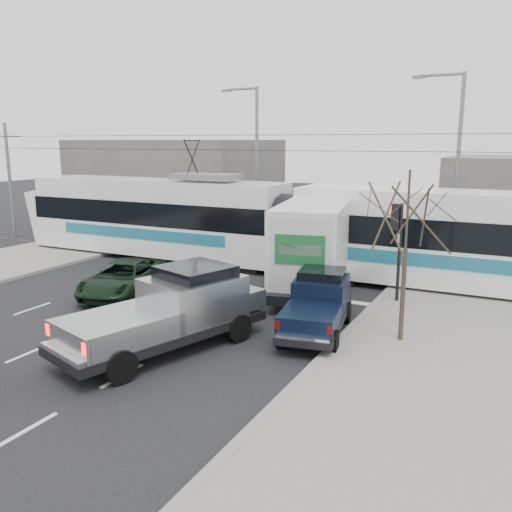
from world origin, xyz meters
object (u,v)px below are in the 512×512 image
at_px(bare_tree, 407,218).
at_px(street_lamp_near, 454,159).
at_px(traffic_signal, 397,231).
at_px(street_lamp_far, 254,155).
at_px(green_car, 124,278).
at_px(tram, 291,226).
at_px(silver_pickup, 174,309).
at_px(box_truck, 314,249).
at_px(navy_pickup, 318,303).

distance_m(bare_tree, street_lamp_near, 11.58).
relative_size(traffic_signal, street_lamp_far, 0.40).
bearing_deg(green_car, tram, 41.55).
xyz_separation_m(street_lamp_far, tram, (5.24, -6.55, -3.00)).
xyz_separation_m(traffic_signal, tram, (-5.42, 2.95, -0.63)).
height_order(tram, green_car, tram).
relative_size(bare_tree, street_lamp_far, 0.56).
distance_m(bare_tree, silver_pickup, 7.19).
relative_size(street_lamp_far, box_truck, 1.20).
bearing_deg(silver_pickup, traffic_signal, 74.58).
bearing_deg(street_lamp_far, traffic_signal, -41.72).
height_order(street_lamp_near, green_car, street_lamp_near).
bearing_deg(green_car, street_lamp_far, 79.09).
distance_m(silver_pickup, navy_pickup, 4.54).
bearing_deg(green_car, traffic_signal, 5.14).
distance_m(street_lamp_far, tram, 8.91).
height_order(street_lamp_far, tram, street_lamp_far).
relative_size(street_lamp_near, navy_pickup, 1.91).
distance_m(bare_tree, box_truck, 6.36).
distance_m(traffic_signal, street_lamp_far, 14.47).
relative_size(navy_pickup, green_car, 0.98).
bearing_deg(street_lamp_near, street_lamp_far, 170.13).
bearing_deg(traffic_signal, silver_pickup, -123.20).
relative_size(silver_pickup, box_truck, 0.89).
bearing_deg(silver_pickup, bare_tree, 46.62).
xyz_separation_m(street_lamp_near, navy_pickup, (-2.29, -11.58, -4.18)).
bearing_deg(street_lamp_far, box_truck, -51.54).
height_order(tram, silver_pickup, tram).
distance_m(street_lamp_near, green_car, 15.93).
distance_m(street_lamp_near, navy_pickup, 12.52).
bearing_deg(navy_pickup, green_car, 166.15).
height_order(traffic_signal, silver_pickup, traffic_signal).
bearing_deg(bare_tree, green_car, 177.72).
distance_m(street_lamp_far, green_car, 13.84).
relative_size(traffic_signal, green_car, 0.75).
xyz_separation_m(silver_pickup, green_car, (-5.00, 3.65, -0.48)).
bearing_deg(bare_tree, street_lamp_far, 131.12).
bearing_deg(street_lamp_far, bare_tree, -48.88).
bearing_deg(traffic_signal, bare_tree, -74.24).
height_order(street_lamp_near, box_truck, street_lamp_near).
height_order(traffic_signal, box_truck, traffic_signal).
bearing_deg(street_lamp_near, tram, -143.98).
bearing_deg(bare_tree, street_lamp_near, 91.42).
bearing_deg(street_lamp_near, green_car, -133.67).
bearing_deg(tram, navy_pickup, -61.07).
height_order(silver_pickup, box_truck, box_truck).
distance_m(tram, box_truck, 3.56).
height_order(street_lamp_near, tram, street_lamp_near).
bearing_deg(green_car, street_lamp_near, 31.33).
bearing_deg(silver_pickup, street_lamp_far, 127.32).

